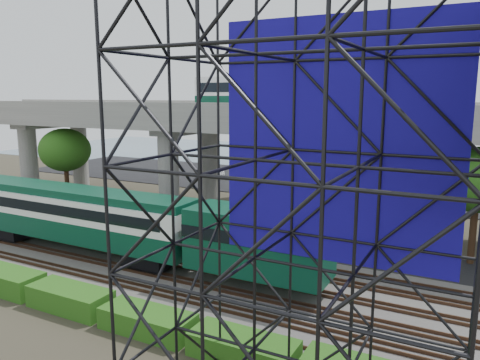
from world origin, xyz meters
The scene contains 13 objects.
ground centered at (0.00, 0.00, 0.00)m, with size 140.00×140.00×0.00m, color #474233.
ballast_bed centered at (0.00, 2.00, 0.10)m, with size 90.00×12.00×0.20m, color slate.
service_road centered at (0.00, 10.50, 0.04)m, with size 90.00×5.00×0.08m, color black.
parking_lot centered at (0.00, 34.00, 0.04)m, with size 90.00×18.00×0.08m, color black.
harbor_water centered at (0.00, 56.00, 0.01)m, with size 140.00×40.00×0.03m, color slate.
rail_tracks centered at (0.00, 2.00, 0.28)m, with size 90.00×9.52×0.16m.
commuter_train centered at (-8.21, 2.00, 2.88)m, with size 29.30×3.06×4.30m.
overpass centered at (-0.19, 16.00, 8.21)m, with size 80.00×12.00×12.40m.
scaffold_tower centered at (9.82, -7.98, 7.47)m, with size 9.36×6.36×15.00m.
hedge_strip centered at (1.01, -4.30, 0.56)m, with size 34.60×1.80×1.20m.
trees centered at (-4.67, 16.17, 5.57)m, with size 40.94×16.94×7.69m.
suv centered at (-2.70, 10.98, 0.72)m, with size 2.12×4.59×1.28m, color black.
parked_cars centered at (0.35, 33.50, 0.69)m, with size 34.40×9.64×1.29m.
Camera 1 is at (14.20, -20.17, 10.87)m, focal length 35.00 mm.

